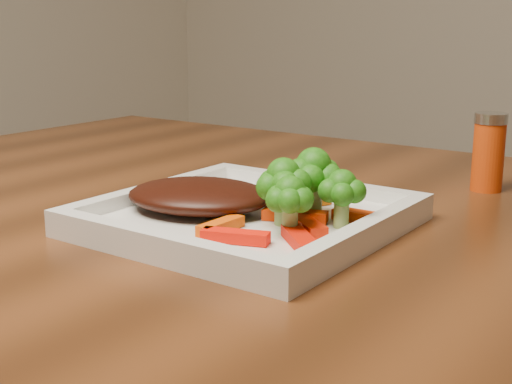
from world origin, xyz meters
The scene contains 14 objects.
plate centered at (-0.18, -0.01, 0.76)m, with size 0.27×0.27×0.01m, color white.
steak centered at (-0.23, -0.03, 0.78)m, with size 0.15×0.11×0.03m, color #350F08.
broccoli_0 centered at (-0.12, 0.02, 0.80)m, with size 0.06×0.06×0.07m, color #246E12, non-canonical shape.
broccoli_1 centered at (-0.08, 0.00, 0.79)m, with size 0.05×0.05×0.06m, color #376D12, non-canonical shape.
broccoli_2 centered at (-0.11, -0.05, 0.79)m, with size 0.05×0.05×0.06m, color #3A7713, non-canonical shape.
broccoli_3 centered at (-0.13, -0.02, 0.79)m, with size 0.06×0.06×0.06m, color #277613, non-canonical shape.
carrot_0 centered at (-0.14, -0.09, 0.77)m, with size 0.06×0.02×0.01m, color #FF1404.
carrot_1 centered at (-0.09, -0.07, 0.77)m, with size 0.06×0.02×0.01m, color red.
carrot_2 centered at (-0.17, -0.07, 0.77)m, with size 0.05×0.01×0.01m, color #E74B03.
carrot_3 centered at (-0.08, 0.03, 0.77)m, with size 0.06×0.02×0.01m, color #EA3703.
carrot_4 centered at (-0.15, 0.05, 0.77)m, with size 0.05×0.01×0.01m, color #EE6503.
carrot_5 centered at (-0.11, -0.02, 0.77)m, with size 0.06×0.02×0.01m, color red.
carrot_6 centered at (-0.13, 0.00, 0.77)m, with size 0.06×0.02×0.01m, color red.
spice_shaker centered at (-0.04, 0.27, 0.80)m, with size 0.04×0.04×0.09m, color #C63A0B.
Camera 1 is at (0.22, -0.55, 0.95)m, focal length 50.00 mm.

